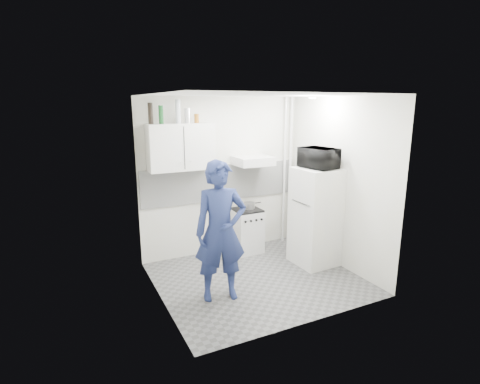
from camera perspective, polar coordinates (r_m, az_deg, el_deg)
name	(u,v)px	position (r m, az deg, el deg)	size (l,w,h in m)	color
floor	(257,279)	(5.60, 2.62, -13.05)	(2.80, 2.80, 0.00)	#565656
ceiling	(259,95)	(5.02, 2.94, 14.58)	(2.80, 2.80, 0.00)	white
wall_back	(222,177)	(6.26, -2.76, 2.37)	(2.80, 2.80, 0.00)	silver
wall_left	(157,204)	(4.67, -12.47, -1.75)	(2.60, 2.60, 0.00)	silver
wall_right	(338,183)	(5.95, 14.67, 1.37)	(2.60, 2.60, 0.00)	silver
person	(221,231)	(4.77, -2.98, -6.01)	(0.66, 0.44, 1.82)	navy
stove	(247,231)	(6.43, 1.08, -5.97)	(0.46, 0.46, 0.73)	silver
fridge	(316,217)	(5.98, 11.50, -3.69)	(0.64, 0.64, 1.53)	silver
stove_top	(247,210)	(6.31, 1.10, -2.73)	(0.44, 0.44, 0.03)	black
saucepan	(249,205)	(6.34, 1.45, -2.07)	(0.18, 0.18, 0.10)	silver
microwave	(319,158)	(5.78, 11.93, 5.09)	(0.38, 0.56, 0.31)	black
bottle_a	(150,113)	(5.61, -13.48, 11.57)	(0.07, 0.07, 0.30)	black
bottle_b	(161,115)	(5.65, -11.95, 11.46)	(0.07, 0.07, 0.26)	#144C1E
bottle_d	(178,112)	(5.72, -9.42, 12.00)	(0.08, 0.08, 0.35)	#B2B7BC
canister_a	(188,116)	(5.76, -8.00, 11.44)	(0.09, 0.09, 0.22)	silver
canister_b	(197,118)	(5.81, -6.64, 11.07)	(0.07, 0.07, 0.14)	brown
upper_cabinet	(181,147)	(5.76, -9.03, 6.80)	(1.00, 0.35, 0.70)	silver
range_hood	(253,161)	(6.18, 1.98, 4.78)	(0.60, 0.50, 0.14)	silver
backsplash	(222,183)	(6.27, -2.69, 1.45)	(2.74, 0.03, 0.60)	white
pipe_a	(290,171)	(6.80, 7.62, 3.15)	(0.05, 0.05, 2.60)	silver
pipe_b	(284,172)	(6.74, 6.77, 3.08)	(0.04, 0.04, 2.60)	silver
ceiling_spot_fixture	(312,98)	(5.73, 10.97, 13.91)	(0.10, 0.10, 0.02)	white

